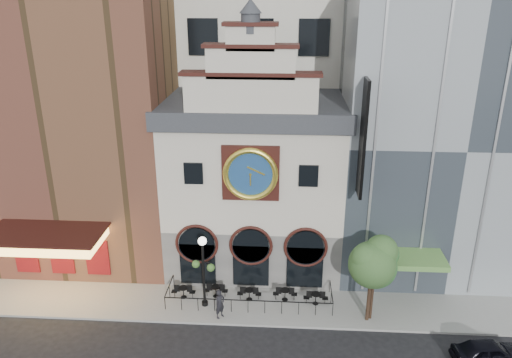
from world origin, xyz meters
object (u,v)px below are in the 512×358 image
object	(u,v)px
bistro_1	(216,290)
bistro_3	(285,294)
car_right	(490,352)
pedestrian	(220,304)
tree_right	(376,263)
tree_left	(373,261)
lamppost	(203,264)
bistro_4	(316,298)
bistro_2	(249,294)
bistro_0	(183,291)

from	to	relation	value
bistro_1	bistro_3	world-z (taller)	same
car_right	bistro_1	bearing A→B (deg)	64.59
pedestrian	tree_right	xyz separation A→B (m)	(9.35, 0.55, 2.92)
tree_left	lamppost	bearing A→B (deg)	175.39
bistro_1	pedestrian	size ratio (longest dim) A/B	0.82
lamppost	car_right	bearing A→B (deg)	6.23
bistro_1	bistro_3	distance (m)	4.58
bistro_4	tree_left	world-z (taller)	tree_left
tree_right	bistro_2	bearing A→B (deg)	169.55
bistro_2	lamppost	bearing A→B (deg)	-164.74
bistro_3	tree_right	size ratio (longest dim) A/B	0.30
bistro_4	pedestrian	world-z (taller)	pedestrian
tree_right	tree_left	bearing A→B (deg)	-138.31
bistro_2	tree_left	xyz separation A→B (m)	(7.47, -1.60, 3.66)
lamppost	bistro_4	bearing A→B (deg)	24.84
tree_right	bistro_1	bearing A→B (deg)	170.61
bistro_2	pedestrian	world-z (taller)	pedestrian
bistro_2	bistro_3	world-z (taller)	same
bistro_1	tree_right	xyz separation A→B (m)	(9.92, -1.64, 3.42)
bistro_0	pedestrian	size ratio (longest dim) A/B	0.82
bistro_0	bistro_1	size ratio (longest dim) A/B	1.00
bistro_1	bistro_3	size ratio (longest dim) A/B	1.00
tree_right	lamppost	bearing A→B (deg)	176.48
pedestrian	tree_left	distance (m)	9.68
bistro_0	pedestrian	bearing A→B (deg)	-35.64
tree_left	bistro_3	bearing A→B (deg)	161.50
bistro_1	bistro_3	xyz separation A→B (m)	(4.58, -0.11, 0.00)
bistro_1	bistro_4	size ratio (longest dim) A/B	1.00
bistro_2	tree_left	size ratio (longest dim) A/B	0.28
bistro_2	lamppost	distance (m)	3.90
bistro_1	lamppost	world-z (taller)	lamppost
bistro_0	bistro_1	distance (m)	2.14
bistro_1	car_right	xyz separation A→B (m)	(15.82, -5.10, 0.08)
lamppost	bistro_3	bearing A→B (deg)	30.02
tree_right	bistro_3	bearing A→B (deg)	163.98
tree_right	car_right	bearing A→B (deg)	-30.37
bistro_3	tree_left	size ratio (longest dim) A/B	0.28
bistro_2	car_right	bearing A→B (deg)	-19.75
bistro_0	bistro_3	world-z (taller)	same
pedestrian	bistro_4	bearing A→B (deg)	-34.26
car_right	pedestrian	distance (m)	15.54
bistro_3	car_right	bearing A→B (deg)	-23.95
bistro_0	pedestrian	xyz separation A→B (m)	(2.69, -1.93, 0.50)
bistro_0	bistro_1	world-z (taller)	same
bistro_0	tree_left	distance (m)	12.49
car_right	tree_left	xyz separation A→B (m)	(-6.11, 3.27, 3.59)
bistro_4	lamppost	xyz separation A→B (m)	(-7.15, -0.57, 2.59)
bistro_3	pedestrian	bearing A→B (deg)	-152.62
bistro_0	bistro_2	xyz separation A→B (m)	(4.36, 0.03, 0.00)
tree_left	tree_right	distance (m)	0.37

